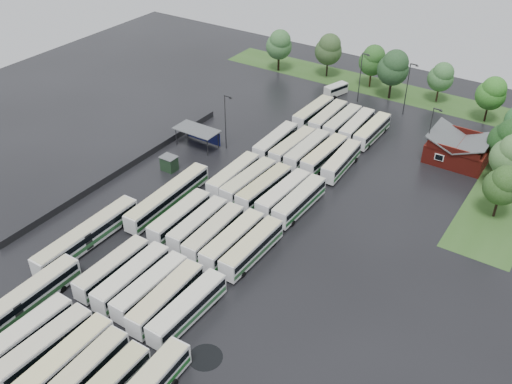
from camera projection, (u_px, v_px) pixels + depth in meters
The scene contains 57 objects.
ground at pixel (199, 241), 81.99m from camera, with size 160.00×160.00×0.00m, color black.
brick_building at pixel (458, 151), 99.55m from camera, with size 10.07×8.60×5.39m.
wash_shed at pixel (198, 131), 103.36m from camera, with size 8.20×4.20×3.58m.
utility_hut at pixel (169, 163), 97.33m from camera, with size 2.70×2.20×2.62m.
grass_strip_north at pixel (387, 89), 125.83m from camera, with size 80.00×10.00×0.01m, color #2F541E.
west_fence at pixel (125, 168), 97.29m from camera, with size 0.10×50.00×1.20m, color #2D2D30.
bus_r0c0 at pixel (26, 335), 65.09m from camera, with size 2.76×11.90×3.30m.
bus_r0c1 at pixel (44, 347), 63.56m from camera, with size 3.00×12.12×3.35m.
bus_r0c2 at pixel (66, 360), 62.11m from camera, with size 2.73×12.17×3.38m.
bus_r0c3 at pixel (84, 373), 60.75m from camera, with size 2.87×11.72×3.24m.
bus_r1c0 at pixel (113, 268), 74.52m from camera, with size 2.50×11.61×3.23m.
bus_r1c1 at pixel (132, 278), 72.95m from camera, with size 2.74×12.13×3.37m.
bus_r1c2 at pixel (150, 287), 71.58m from camera, with size 2.60×11.82×3.29m.
bus_r1c3 at pixel (166, 298), 69.90m from camera, with size 2.94×12.19×3.37m.
bus_r1c4 at pixel (188, 308), 68.47m from camera, with size 2.76×12.19×3.38m.
bus_r2c0 at pixel (180, 217), 83.77m from camera, with size 2.74×11.94×3.31m.
bus_r2c1 at pixel (198, 224), 82.41m from camera, with size 2.71×11.62×3.22m.
bus_r2c2 at pixel (214, 233), 80.64m from camera, with size 2.90×12.02×3.33m.
bus_r2c3 at pixel (233, 240), 79.17m from camera, with size 2.64×12.25×3.41m.
bus_r2c4 at pixel (252, 248), 77.86m from camera, with size 2.67×12.09×3.36m.
bus_r3c0 at pixel (234, 175), 93.18m from camera, with size 2.70×11.96×3.32m.
bus_r3c1 at pixel (249, 181), 91.66m from camera, with size 3.04×12.17×3.36m.
bus_r3c2 at pixel (264, 188), 90.14m from camera, with size 3.11×12.15×3.35m.
bus_r3c3 at pixel (284, 194), 88.67m from camera, with size 3.04×12.07×3.33m.
bus_r3c4 at pixel (299, 201), 87.16m from camera, with size 2.77×12.08×3.35m.
bus_r4c0 at pixel (276, 142), 102.55m from camera, with size 2.77×11.95×3.31m.
bus_r4c1 at pixel (293, 147), 101.06m from camera, with size 2.93×11.98×3.31m.
bus_r4c2 at pixel (307, 151), 99.83m from camera, with size 2.70×12.12×3.37m.
bus_r4c3 at pixel (324, 155), 98.47m from camera, with size 2.93×12.20×3.38m.
bus_r4c4 at pixel (341, 161), 97.02m from camera, with size 3.01×11.71×3.23m.
bus_r5c0 at pixel (313, 113), 112.24m from camera, with size 2.82×11.95×3.31m.
bus_r5c1 at pixel (328, 118), 110.42m from camera, with size 2.71×11.98×3.33m.
bus_r5c2 at pixel (342, 122), 108.98m from camera, with size 2.57×11.72×3.26m.
bus_r5c3 at pixel (357, 126), 107.63m from camera, with size 2.82×11.64×3.22m.
bus_r5c4 at pixel (372, 131), 106.07m from camera, with size 2.53×11.66×3.24m.
artic_bus_west_a at pixel (18, 304), 69.09m from camera, with size 2.58×17.46×3.24m.
artic_bus_west_b at pixel (168, 197), 88.07m from camera, with size 2.99×17.69×3.27m.
artic_bus_west_c at pixel (87, 235), 80.15m from camera, with size 2.61×17.83×3.31m.
minibus at pixel (336, 89), 122.66m from camera, with size 3.55×5.83×2.39m.
tree_north_0 at pixel (279, 44), 131.23m from camera, with size 6.01×6.01×9.96m.
tree_north_1 at pixel (329, 49), 128.24m from camera, with size 6.15×6.15×10.18m.
tree_north_2 at pixel (373, 60), 123.53m from camera, with size 5.87×5.87×9.72m.
tree_north_3 at pixel (394, 67), 118.07m from camera, with size 6.58×6.58×10.90m.
tree_north_4 at pixel (441, 77), 117.38m from camera, with size 5.34×5.34×8.85m.
tree_north_5 at pixel (492, 93), 109.62m from camera, with size 5.76×5.76×9.54m.
tree_east_0 at pixel (503, 185), 83.59m from camera, with size 5.48×5.48×9.07m.
tree_east_1 at pixel (512, 155), 88.93m from camera, with size 6.28×6.28×10.40m.
tree_east_2 at pixel (508, 139), 94.01m from camera, with size 6.00×6.00×9.94m.
lamp_post_ne at pixel (430, 131), 97.46m from camera, with size 1.56×0.30×10.12m.
lamp_post_nw at pixel (226, 118), 100.73m from camera, with size 1.63×0.32×10.57m.
lamp_post_back_w at pixel (361, 74), 117.20m from camera, with size 1.64×0.32×10.66m.
lamp_post_back_e at pixel (408, 85), 112.11m from camera, with size 1.67×0.33×10.87m.
puddle_0 at pixel (90, 325), 68.79m from camera, with size 4.05×4.05×0.01m, color black.
puddle_1 at pixel (129, 383), 61.82m from camera, with size 4.49×4.49×0.01m, color black.
puddle_2 at pixel (157, 226), 85.02m from camera, with size 4.64×4.64×0.01m, color black.
puddle_3 at pixel (217, 252), 79.97m from camera, with size 3.88×3.88×0.01m, color black.
puddle_4 at pixel (206, 357), 64.69m from camera, with size 3.98×3.98×0.01m, color black.
Camera 1 is at (42.08, -48.76, 51.89)m, focal length 40.00 mm.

